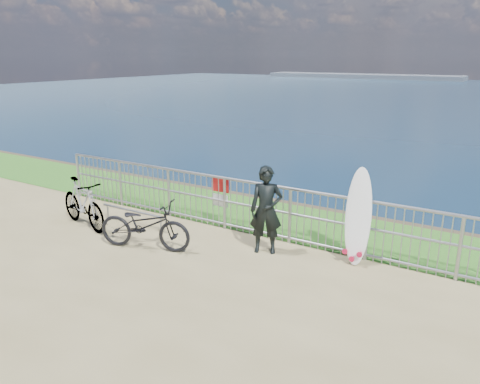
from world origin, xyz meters
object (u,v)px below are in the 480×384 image
Objects in this scene: surfboard at (358,220)px; bicycle_far at (83,203)px; surfer at (266,210)px; bicycle_near at (145,225)px.

bicycle_far is at bearing -166.59° from surfboard.
surfer reaches higher than bicycle_near.
bicycle_near is (-3.56, -1.50, -0.31)m from surfboard.
surfer is at bearing -79.13° from bicycle_near.
surfboard is (1.57, 0.43, -0.03)m from surfer.
surfboard is 5.63m from bicycle_far.
surfer is at bearing -63.41° from bicycle_far.
bicycle_far is at bearing 168.75° from surfer.
bicycle_far reaches higher than bicycle_near.
surfboard is 0.98× the size of bicycle_far.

